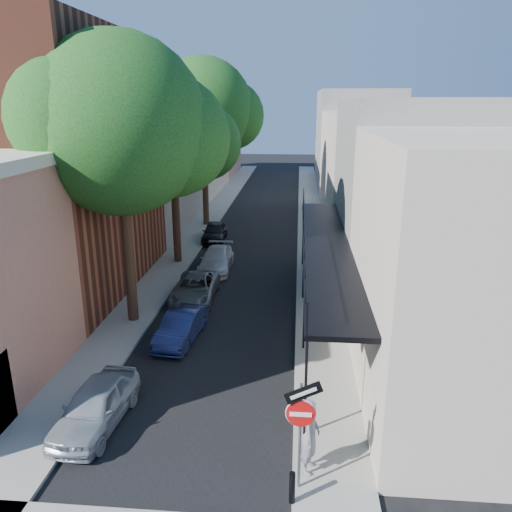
% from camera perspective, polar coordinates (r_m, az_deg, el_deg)
% --- Properties ---
extents(road_surface, '(6.00, 64.00, 0.01)m').
position_cam_1_polar(road_surface, '(39.84, 0.49, 4.42)').
color(road_surface, black).
rests_on(road_surface, ground).
extents(sidewalk_left, '(2.00, 64.00, 0.12)m').
position_cam_1_polar(sidewalk_left, '(40.33, -5.20, 4.58)').
color(sidewalk_left, gray).
rests_on(sidewalk_left, ground).
extents(sidewalk_right, '(2.00, 64.00, 0.12)m').
position_cam_1_polar(sidewalk_right, '(39.73, 6.27, 4.36)').
color(sidewalk_right, gray).
rests_on(sidewalk_right, ground).
extents(buildings_left, '(10.10, 59.10, 12.00)m').
position_cam_1_polar(buildings_left, '(39.65, -13.42, 11.12)').
color(buildings_left, '#B4735C').
rests_on(buildings_left, ground).
extents(buildings_right, '(9.80, 55.00, 10.00)m').
position_cam_1_polar(buildings_right, '(38.94, 13.98, 10.22)').
color(buildings_right, beige).
rests_on(buildings_right, ground).
extents(sign_post, '(0.89, 0.17, 2.99)m').
position_cam_1_polar(sign_post, '(11.87, 5.16, -17.94)').
color(sign_post, '#595B60').
rests_on(sign_post, ground).
extents(bollard, '(0.14, 0.14, 0.80)m').
position_cam_1_polar(bollard, '(12.44, 4.15, -24.90)').
color(bollard, black).
rests_on(bollard, sidewalk_right).
extents(oak_near, '(7.48, 6.80, 11.42)m').
position_cam_1_polar(oak_near, '(20.04, -13.97, 13.96)').
color(oak_near, '#331E14').
rests_on(oak_near, ground).
extents(oak_mid, '(6.60, 6.00, 10.20)m').
position_cam_1_polar(oak_mid, '(27.77, -8.66, 13.34)').
color(oak_mid, '#331E14').
rests_on(oak_mid, ground).
extents(oak_far, '(7.70, 7.00, 11.90)m').
position_cam_1_polar(oak_far, '(36.55, -5.29, 16.25)').
color(oak_far, '#331E14').
rests_on(oak_far, ground).
extents(parked_car_a, '(1.75, 3.78, 1.25)m').
position_cam_1_polar(parked_car_a, '(15.42, -17.86, -15.97)').
color(parked_car_a, '#98A1A8').
rests_on(parked_car_a, ground).
extents(parked_car_b, '(1.59, 3.60, 1.15)m').
position_cam_1_polar(parked_car_b, '(19.58, -8.57, -7.99)').
color(parked_car_b, '#171F49').
rests_on(parked_car_b, ground).
extents(parked_car_c, '(1.96, 4.14, 1.14)m').
position_cam_1_polar(parked_car_c, '(23.32, -6.99, -3.71)').
color(parked_car_c, slate).
rests_on(parked_car_c, ground).
extents(parked_car_d, '(1.74, 4.11, 1.18)m').
position_cam_1_polar(parked_car_d, '(27.33, -4.55, -0.41)').
color(parked_car_d, silver).
rests_on(parked_car_d, ground).
extents(parked_car_e, '(1.61, 3.69, 1.24)m').
position_cam_1_polar(parked_car_e, '(33.09, -4.77, 2.78)').
color(parked_car_e, black).
rests_on(parked_car_e, ground).
extents(pedestrian, '(0.58, 0.79, 1.98)m').
position_cam_1_polar(pedestrian, '(12.92, 6.17, -19.73)').
color(pedestrian, gray).
rests_on(pedestrian, sidewalk_right).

